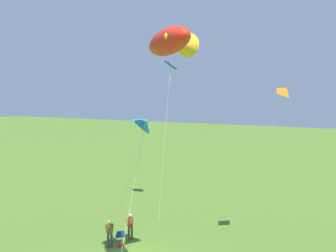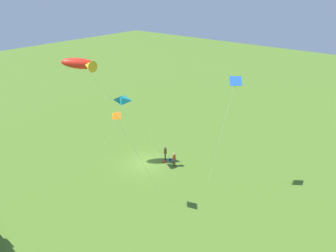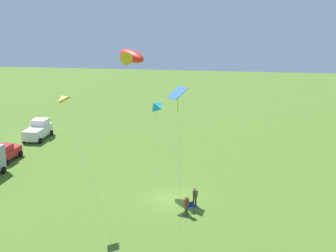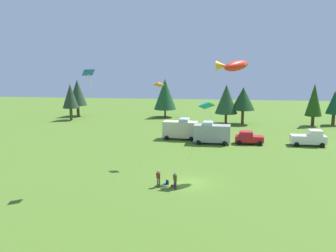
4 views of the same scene
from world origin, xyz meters
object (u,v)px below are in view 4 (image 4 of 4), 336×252
at_px(van_camper_beige, 180,129).
at_px(kite_delta_orange, 159,84).
at_px(folding_chair, 166,183).
at_px(car_red_sedan, 249,138).
at_px(kite_delta_teal, 205,104).
at_px(backpack_on_grass, 173,186).
at_px(kite_diamond_blue, 89,75).
at_px(person_kite_flyer, 175,179).
at_px(van_motorhome_grey, 212,133).
at_px(truck_white_pickup, 309,138).
at_px(person_spectator, 159,177).
at_px(kite_large_fish, 233,66).

xyz_separation_m(van_camper_beige, kite_delta_orange, (-1.39, -13.76, 8.03)).
xyz_separation_m(folding_chair, car_red_sedan, (9.78, 21.32, 0.46)).
height_order(van_camper_beige, kite_delta_teal, kite_delta_teal).
relative_size(backpack_on_grass, kite_diamond_blue, 0.03).
distance_m(person_kite_flyer, van_motorhome_grey, 21.41).
bearing_deg(backpack_on_grass, person_kite_flyer, -62.33).
bearing_deg(folding_chair, van_motorhome_grey, -142.17).
bearing_deg(truck_white_pickup, car_red_sedan, 179.68).
relative_size(folding_chair, kite_delta_teal, 0.10).
relative_size(van_camper_beige, kite_delta_orange, 0.56).
bearing_deg(folding_chair, kite_diamond_blue, -42.23).
bearing_deg(person_spectator, backpack_on_grass, 123.11).
height_order(van_camper_beige, car_red_sedan, van_camper_beige).
xyz_separation_m(van_camper_beige, truck_white_pickup, (19.21, -2.32, -0.54)).
bearing_deg(kite_delta_teal, car_red_sedan, 70.83).
bearing_deg(truck_white_pickup, kite_delta_orange, -150.83).
height_order(folding_chair, person_spectator, person_spectator).
bearing_deg(car_red_sedan, person_kite_flyer, 70.85).
bearing_deg(backpack_on_grass, person_spectator, -176.08).
relative_size(person_spectator, backpack_on_grass, 5.44).
bearing_deg(van_motorhome_grey, folding_chair, 81.21).
bearing_deg(car_red_sedan, kite_delta_orange, 47.43).
bearing_deg(van_camper_beige, backpack_on_grass, -81.46).
relative_size(car_red_sedan, kite_large_fish, 0.34).
height_order(person_spectator, kite_delta_orange, kite_delta_orange).
relative_size(kite_large_fish, kite_delta_teal, 1.49).
relative_size(van_camper_beige, kite_diamond_blue, 0.47).
distance_m(backpack_on_grass, kite_delta_orange, 13.66).
xyz_separation_m(car_red_sedan, kite_large_fish, (-3.30, -15.00, 11.01)).
height_order(folding_chair, kite_diamond_blue, kite_diamond_blue).
relative_size(folding_chair, kite_diamond_blue, 0.07).
height_order(backpack_on_grass, kite_diamond_blue, kite_diamond_blue).
bearing_deg(person_spectator, folding_chair, 97.98).
bearing_deg(folding_chair, truck_white_pickup, -171.65).
height_order(person_spectator, car_red_sedan, car_red_sedan).
height_order(van_camper_beige, kite_delta_orange, kite_delta_orange).
relative_size(folding_chair, kite_large_fish, 0.06).
bearing_deg(truck_white_pickup, kite_diamond_blue, -141.11).
bearing_deg(van_motorhome_grey, van_camper_beige, -25.15).
xyz_separation_m(van_motorhome_grey, truck_white_pickup, (14.24, 0.32, -0.54)).
height_order(van_camper_beige, kite_diamond_blue, kite_diamond_blue).
height_order(person_kite_flyer, kite_delta_teal, kite_delta_teal).
relative_size(person_kite_flyer, backpack_on_grass, 5.44).
xyz_separation_m(folding_chair, kite_diamond_blue, (-7.64, 0.23, 10.66)).
bearing_deg(kite_delta_teal, person_kite_flyer, -124.86).
height_order(person_spectator, kite_diamond_blue, kite_diamond_blue).
bearing_deg(van_motorhome_grey, backpack_on_grass, 82.59).
height_order(backpack_on_grass, kite_large_fish, kite_large_fish).
xyz_separation_m(folding_chair, kite_large_fish, (6.48, 6.32, 11.47)).
xyz_separation_m(person_spectator, car_red_sedan, (10.60, 21.00, -0.07)).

